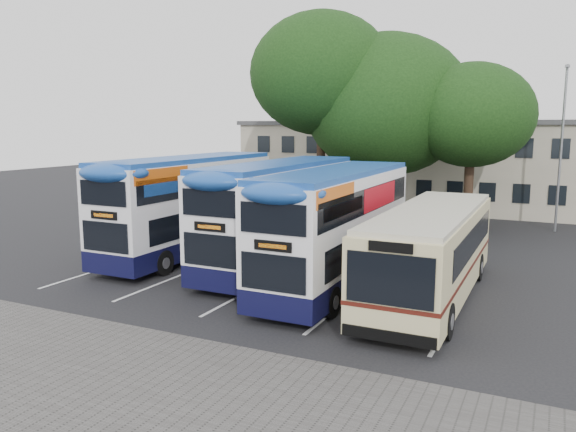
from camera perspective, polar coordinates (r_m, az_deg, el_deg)
The scene contains 12 objects.
ground at distance 16.47m, azimuth 3.16°, elevation -11.58°, with size 120.00×120.00×0.00m, color black.
paving_strip at distance 13.45m, azimuth -13.81°, elevation -16.76°, with size 40.00×6.00×0.01m, color #595654.
bay_lines at distance 22.28m, azimuth -0.86°, elevation -6.00°, with size 14.12×11.00×0.01m.
depot_building at distance 41.74m, azimuth 17.56°, elevation 5.04°, with size 32.40×8.40×6.20m.
lamp_post at distance 34.24m, azimuth 26.05°, elevation 6.98°, with size 0.25×1.05×9.06m.
tree_left at distance 33.26m, azimuth 3.44°, elevation 14.19°, with size 8.25×8.25×12.29m.
tree_mid at distance 33.52m, azimuth 9.98°, elevation 11.02°, with size 9.61×9.61×11.10m.
tree_right at distance 31.84m, azimuth 18.20°, elevation 9.69°, with size 6.52×6.52×9.17m.
bus_dd_left at distance 25.76m, azimuth -9.89°, elevation 1.50°, with size 2.60×10.72×4.47m.
bus_dd_mid at distance 23.23m, azimuth -0.77°, elevation 0.67°, with size 2.54×10.47×4.36m.
bus_dd_right at distance 20.48m, azimuth 5.07°, elevation -0.63°, with size 2.49×10.28×4.28m.
bus_single at distance 19.58m, azimuth 14.39°, elevation -3.13°, with size 2.65×10.41×3.11m.
Camera 1 is at (5.84, -14.26, 5.82)m, focal length 35.00 mm.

